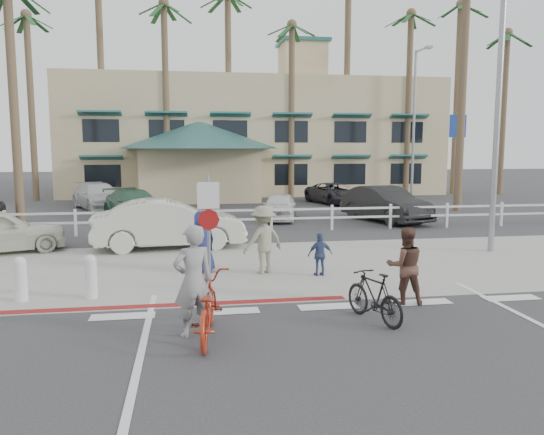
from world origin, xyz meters
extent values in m
plane|color=#333335|center=(0.00, 0.00, 0.00)|extent=(140.00, 140.00, 0.00)
cube|color=#333335|center=(0.00, -2.00, 0.00)|extent=(12.00, 16.00, 0.01)
cube|color=gray|center=(0.00, 4.50, 0.01)|extent=(22.00, 7.00, 0.01)
cube|color=#333335|center=(0.00, 8.50, 0.00)|extent=(40.00, 5.00, 0.01)
cube|color=#333335|center=(0.00, 18.00, 0.00)|extent=(50.00, 16.00, 0.01)
cube|color=maroon|center=(-3.00, 1.20, 0.01)|extent=(7.00, 0.25, 0.02)
imported|color=#9F2B17|center=(-2.46, -0.79, 0.54)|extent=(0.95, 2.13, 1.08)
imported|color=gray|center=(-2.67, -0.62, 0.96)|extent=(0.81, 0.66, 1.91)
imported|color=black|center=(0.60, -0.38, 0.47)|extent=(0.93, 1.63, 0.95)
imported|color=brown|center=(1.60, 0.60, 0.79)|extent=(0.84, 0.70, 1.59)
imported|color=gray|center=(-0.87, 3.72, 0.87)|extent=(1.29, 1.06, 1.74)
imported|color=#3C4C77|center=(0.49, 3.22, 0.55)|extent=(0.66, 0.33, 1.09)
imported|color=navy|center=(-2.38, 4.06, 0.80)|extent=(0.93, 0.89, 1.61)
imported|color=beige|center=(-3.36, 7.63, 0.79)|extent=(4.92, 2.10, 1.58)
imported|color=#316046|center=(-5.15, 15.07, 0.67)|extent=(3.58, 4.98, 1.34)
imported|color=white|center=(1.28, 13.78, 0.61)|extent=(2.27, 3.81, 1.21)
imported|color=black|center=(5.77, 12.58, 0.77)|extent=(2.96, 4.98, 1.55)
imported|color=silver|center=(-7.43, 19.60, 0.69)|extent=(3.74, 5.11, 1.38)
imported|color=#292832|center=(5.67, 20.43, 0.60)|extent=(3.02, 4.71, 1.21)
camera|label=1|loc=(-2.72, -9.40, 3.15)|focal=35.00mm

